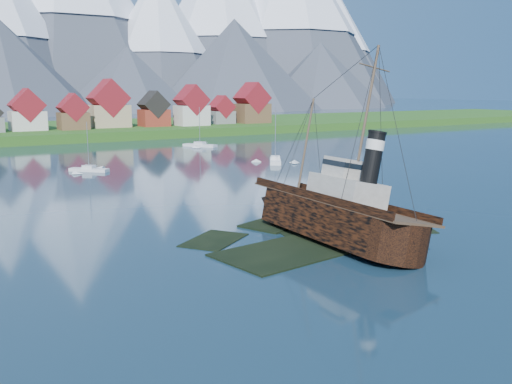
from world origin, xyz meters
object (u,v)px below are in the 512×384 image
tugboat_wreck (323,212)px  sailboat_c (89,170)px  sailboat_e (200,146)px  sailboat_d (275,162)px

tugboat_wreck → sailboat_c: bearing=98.5°
tugboat_wreck → sailboat_e: bearing=72.9°
tugboat_wreck → sailboat_c: size_ratio=2.73×
sailboat_d → sailboat_c: bearing=-159.4°
tugboat_wreck → sailboat_e: tugboat_wreck is taller
tugboat_wreck → sailboat_d: 66.31m
sailboat_d → sailboat_e: 42.37m
sailboat_c → sailboat_e: sailboat_e is taller
tugboat_wreck → sailboat_c: (-8.27, 66.55, -2.65)m
sailboat_c → sailboat_e: size_ratio=0.88×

